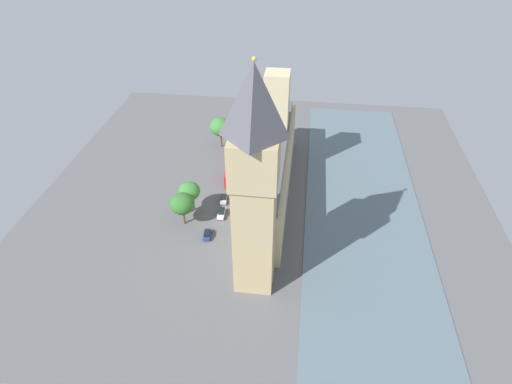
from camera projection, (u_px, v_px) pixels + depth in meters
ground_plane at (264, 192)px, 124.91m from camera, size 129.96×129.96×0.00m
river_thames at (361, 199)px, 121.96m from camera, size 31.91×116.96×0.25m
parliament_building at (272, 164)px, 120.51m from camera, size 10.35×59.96×32.64m
clock_tower at (254, 185)px, 81.43m from camera, size 9.51×9.51×52.19m
double_decker_bus_near_tower at (238, 151)px, 138.48m from camera, size 2.80×10.54×4.75m
double_decker_bus_far_end at (230, 173)px, 128.13m from camera, size 3.52×10.69×4.75m
car_silver_midblock at (224, 199)px, 120.75m from camera, size 2.15×4.30×1.74m
car_white_under_trees at (222, 213)px, 115.63m from camera, size 1.97×4.64×1.74m
car_blue_by_river_gate at (207, 234)px, 108.65m from camera, size 2.11×4.22×1.74m
pedestrian_opposite_hall at (239, 222)px, 112.92m from camera, size 0.60×0.49×1.61m
pedestrian_corner at (247, 194)px, 122.85m from camera, size 0.49×0.59×1.52m
plane_tree_leading at (182, 204)px, 109.44m from camera, size 6.55×6.55×9.56m
plane_tree_trailing at (221, 127)px, 141.46m from camera, size 7.17×7.17×10.72m
plane_tree_kerbside at (189, 191)px, 113.51m from camera, size 5.90×5.90×9.47m
street_lamp_slot_10 at (193, 198)px, 115.93m from camera, size 0.56×0.56×5.72m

